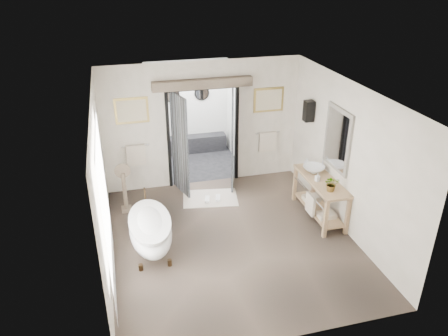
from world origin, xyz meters
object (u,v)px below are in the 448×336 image
at_px(clawfoot_tub, 150,229).
at_px(vanity, 319,195).
at_px(rug, 210,198).
at_px(basin, 314,169).

xyz_separation_m(clawfoot_tub, vanity, (3.46, 0.24, 0.10)).
distance_m(clawfoot_tub, rug, 2.14).
bearing_deg(clawfoot_tub, rug, 45.96).
bearing_deg(vanity, rug, 147.39).
distance_m(vanity, basin, 0.54).
xyz_separation_m(vanity, rug, (-2.00, 1.28, -0.50)).
relative_size(clawfoot_tub, basin, 3.77).
relative_size(vanity, rug, 1.33).
relative_size(rug, basin, 2.66).
xyz_separation_m(rug, basin, (1.99, -0.95, 0.92)).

